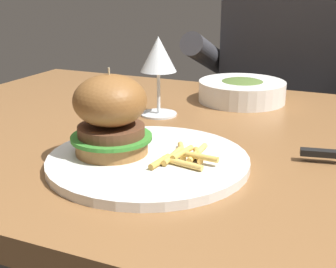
{
  "coord_description": "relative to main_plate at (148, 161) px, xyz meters",
  "views": [
    {
      "loc": [
        0.25,
        -0.77,
        1.01
      ],
      "look_at": [
        -0.03,
        -0.14,
        0.78
      ],
      "focal_mm": 50.0,
      "sensor_mm": 36.0,
      "label": 1
    }
  ],
  "objects": [
    {
      "name": "main_plate",
      "position": [
        0.0,
        0.0,
        0.0
      ],
      "size": [
        0.31,
        0.31,
        0.01
      ],
      "primitive_type": "cylinder",
      "color": "white",
      "rests_on": "dining_table"
    },
    {
      "name": "burger_sandwich",
      "position": [
        -0.06,
        -0.01,
        0.07
      ],
      "size": [
        0.13,
        0.13,
        0.13
      ],
      "color": "#9E6B38",
      "rests_on": "main_plate"
    },
    {
      "name": "soup_bowl",
      "position": [
        0.03,
        0.44,
        0.02
      ],
      "size": [
        0.2,
        0.2,
        0.05
      ],
      "color": "white",
      "rests_on": "dining_table"
    },
    {
      "name": "diner_person",
      "position": [
        0.04,
        0.88,
        -0.18
      ],
      "size": [
        0.51,
        0.36,
        1.18
      ],
      "color": "#282833",
      "rests_on": "ground"
    },
    {
      "name": "fries_pile",
      "position": [
        0.06,
        0.01,
        0.01
      ],
      "size": [
        0.09,
        0.12,
        0.02
      ],
      "color": "#E0B251",
      "rests_on": "main_plate"
    },
    {
      "name": "dining_table",
      "position": [
        0.05,
        0.17,
        -0.09
      ],
      "size": [
        1.34,
        0.85,
        0.74
      ],
      "color": "brown",
      "rests_on": "ground"
    },
    {
      "name": "wine_glass",
      "position": [
        -0.1,
        0.26,
        0.11
      ],
      "size": [
        0.08,
        0.08,
        0.16
      ],
      "color": "silver",
      "rests_on": "dining_table"
    }
  ]
}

